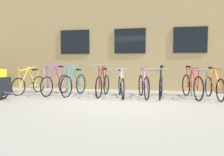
% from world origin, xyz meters
% --- Properties ---
extents(ground_plane, '(42.00, 42.00, 0.00)m').
position_xyz_m(ground_plane, '(0.00, 0.00, 0.00)').
color(ground_plane, gray).
extents(storefront_building, '(28.00, 7.83, 6.63)m').
position_xyz_m(storefront_building, '(0.00, 7.09, 3.31)').
color(storefront_building, tan).
rests_on(storefront_building, ground).
extents(bike_rack, '(6.54, 0.05, 0.91)m').
position_xyz_m(bike_rack, '(-0.48, 1.90, 0.54)').
color(bike_rack, gray).
rests_on(bike_rack, ground).
extents(bicycle_pink, '(0.53, 1.66, 0.98)m').
position_xyz_m(bicycle_pink, '(0.65, 1.23, 0.39)').
color(bicycle_pink, black).
rests_on(bicycle_pink, ground).
extents(bicycle_red, '(0.50, 1.79, 1.05)m').
position_xyz_m(bicycle_red, '(2.20, 1.43, 0.40)').
color(bicycle_red, black).
rests_on(bicycle_red, ground).
extents(bicycle_yellow, '(0.51, 1.64, 1.06)m').
position_xyz_m(bicycle_yellow, '(-3.55, 1.38, 0.36)').
color(bicycle_yellow, black).
rests_on(bicycle_yellow, ground).
extents(bicycle_maroon, '(0.44, 1.69, 1.10)m').
position_xyz_m(bicycle_maroon, '(-0.73, 1.29, 0.39)').
color(bicycle_maroon, black).
rests_on(bicycle_maroon, ground).
extents(bicycle_silver, '(0.55, 1.71, 0.98)m').
position_xyz_m(bicycle_silver, '(-0.09, 1.21, 0.37)').
color(bicycle_silver, black).
rests_on(bicycle_silver, ground).
extents(bicycle_purple, '(0.45, 1.76, 1.10)m').
position_xyz_m(bicycle_purple, '(-2.49, 1.38, 0.39)').
color(bicycle_purple, black).
rests_on(bicycle_purple, ground).
extents(bicycle_teal, '(0.44, 1.77, 1.11)m').
position_xyz_m(bicycle_teal, '(-1.77, 1.30, 0.40)').
color(bicycle_teal, black).
rests_on(bicycle_teal, ground).
extents(bicycle_black, '(0.44, 1.77, 1.07)m').
position_xyz_m(bicycle_black, '(1.22, 1.31, 0.38)').
color(bicycle_black, black).
rests_on(bicycle_black, ground).
extents(bicycle_orange, '(0.44, 1.74, 1.04)m').
position_xyz_m(bicycle_orange, '(2.87, 1.40, 0.38)').
color(bicycle_orange, black).
rests_on(bicycle_orange, ground).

